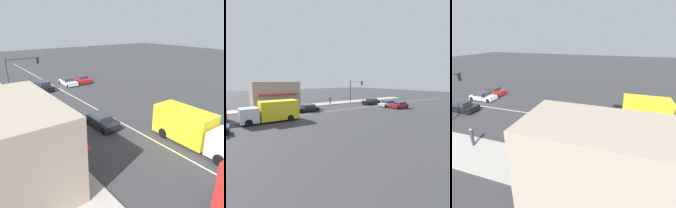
% 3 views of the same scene
% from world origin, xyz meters
% --- Properties ---
extents(ground_plane, '(160.00, 160.00, 0.00)m').
position_xyz_m(ground_plane, '(0.00, 18.00, 0.00)').
color(ground_plane, '#38383A').
extents(sidewalk_right, '(4.00, 73.00, 0.12)m').
position_xyz_m(sidewalk_right, '(9.00, 18.50, 0.06)').
color(sidewalk_right, '#A8A399').
rests_on(sidewalk_right, ground).
extents(lane_marking_center, '(0.16, 60.00, 0.01)m').
position_xyz_m(lane_marking_center, '(0.00, 0.00, 0.00)').
color(lane_marking_center, beige).
rests_on(lane_marking_center, ground).
extents(building_corner_store, '(5.13, 9.31, 5.29)m').
position_xyz_m(building_corner_store, '(10.54, 20.07, 2.76)').
color(building_corner_store, tan).
rests_on(building_corner_store, sidewalk_right).
extents(traffic_signal_main, '(4.59, 0.34, 5.60)m').
position_xyz_m(traffic_signal_main, '(6.12, 2.29, 3.90)').
color(traffic_signal_main, '#333338').
rests_on(traffic_signal_main, sidewalk_right).
extents(pedestrian, '(0.34, 0.34, 1.69)m').
position_xyz_m(pedestrian, '(8.17, 8.02, 1.01)').
color(pedestrian, '#282D42').
rests_on(pedestrian, sidewalk_right).
extents(warning_aframe_sign, '(0.45, 0.53, 0.84)m').
position_xyz_m(warning_aframe_sign, '(6.19, -0.97, 0.43)').
color(warning_aframe_sign, yellow).
rests_on(warning_aframe_sign, ground).
extents(delivery_truck, '(2.44, 7.50, 2.87)m').
position_xyz_m(delivery_truck, '(-2.20, 24.04, 1.47)').
color(delivery_truck, silver).
rests_on(delivery_truck, ground).
extents(hatchback_red, '(1.82, 3.84, 1.25)m').
position_xyz_m(hatchback_red, '(-5.00, -0.46, 0.61)').
color(hatchback_red, '#AD1E1E').
rests_on(hatchback_red, ground).
extents(sedan_dark, '(1.79, 3.94, 1.27)m').
position_xyz_m(sedan_dark, '(2.20, 16.62, 0.61)').
color(sedan_dark, black).
rests_on(sedan_dark, ground).
extents(suv_black, '(1.89, 4.22, 1.41)m').
position_xyz_m(suv_black, '(2.20, 0.29, 0.68)').
color(suv_black, black).
rests_on(suv_black, ground).
extents(van_white, '(1.82, 3.98, 1.30)m').
position_xyz_m(van_white, '(-2.20, -0.20, 0.62)').
color(van_white, silver).
rests_on(van_white, ground).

